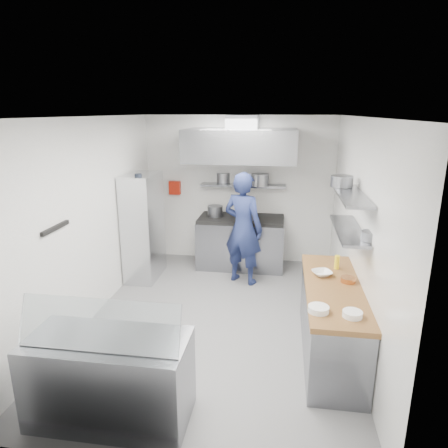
% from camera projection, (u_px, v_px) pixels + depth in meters
% --- Properties ---
extents(floor, '(5.00, 5.00, 0.00)m').
position_uv_depth(floor, '(218.00, 319.00, 5.70)').
color(floor, slate).
rests_on(floor, ground).
extents(ceiling, '(5.00, 5.00, 0.00)m').
position_uv_depth(ceiling, '(217.00, 117.00, 4.93)').
color(ceiling, silver).
rests_on(ceiling, wall_back).
extents(wall_back, '(3.60, 2.80, 0.02)m').
position_uv_depth(wall_back, '(239.00, 190.00, 7.69)').
color(wall_back, white).
rests_on(wall_back, floor).
extents(wall_front, '(3.60, 2.80, 0.02)m').
position_uv_depth(wall_front, '(162.00, 318.00, 2.94)').
color(wall_front, white).
rests_on(wall_front, floor).
extents(wall_left, '(2.80, 5.00, 0.02)m').
position_uv_depth(wall_left, '(90.00, 220.00, 5.57)').
color(wall_left, white).
rests_on(wall_left, floor).
extents(wall_right, '(2.80, 5.00, 0.02)m').
position_uv_depth(wall_right, '(357.00, 231.00, 5.06)').
color(wall_right, white).
rests_on(wall_right, floor).
extents(gas_range, '(1.60, 0.80, 0.90)m').
position_uv_depth(gas_range, '(241.00, 243.00, 7.56)').
color(gas_range, gray).
rests_on(gas_range, floor).
extents(cooktop, '(1.57, 0.78, 0.06)m').
position_uv_depth(cooktop, '(241.00, 219.00, 7.43)').
color(cooktop, black).
rests_on(cooktop, gas_range).
extents(stock_pot_left, '(0.29, 0.29, 0.20)m').
position_uv_depth(stock_pot_left, '(215.00, 211.00, 7.48)').
color(stock_pot_left, slate).
rests_on(stock_pot_left, cooktop).
extents(stock_pot_mid, '(0.34, 0.34, 0.24)m').
position_uv_depth(stock_pot_mid, '(246.00, 213.00, 7.25)').
color(stock_pot_mid, slate).
rests_on(stock_pot_mid, cooktop).
extents(over_range_shelf, '(1.60, 0.30, 0.04)m').
position_uv_depth(over_range_shelf, '(243.00, 185.00, 7.49)').
color(over_range_shelf, gray).
rests_on(over_range_shelf, wall_back).
extents(shelf_pot_a, '(0.27, 0.27, 0.18)m').
position_uv_depth(shelf_pot_a, '(224.00, 177.00, 7.70)').
color(shelf_pot_a, slate).
rests_on(shelf_pot_a, over_range_shelf).
extents(shelf_pot_b, '(0.32, 0.32, 0.22)m').
position_uv_depth(shelf_pot_b, '(260.00, 180.00, 7.32)').
color(shelf_pot_b, slate).
rests_on(shelf_pot_b, over_range_shelf).
extents(extractor_hood, '(1.90, 1.15, 0.55)m').
position_uv_depth(extractor_hood, '(241.00, 145.00, 6.89)').
color(extractor_hood, gray).
rests_on(extractor_hood, wall_back).
extents(hood_duct, '(0.55, 0.55, 0.24)m').
position_uv_depth(hood_duct, '(243.00, 122.00, 7.00)').
color(hood_duct, slate).
rests_on(hood_duct, extractor_hood).
extents(red_firebox, '(0.22, 0.10, 0.26)m').
position_uv_depth(red_firebox, '(175.00, 188.00, 7.81)').
color(red_firebox, '#AC1D0D').
rests_on(red_firebox, wall_back).
extents(chef, '(0.83, 0.70, 1.92)m').
position_uv_depth(chef, '(243.00, 228.00, 6.72)').
color(chef, '#1A234E').
rests_on(chef, floor).
extents(wire_rack, '(0.50, 0.90, 1.85)m').
position_uv_depth(wire_rack, '(144.00, 227.00, 6.94)').
color(wire_rack, silver).
rests_on(wire_rack, floor).
extents(rack_bin_a, '(0.17, 0.21, 0.19)m').
position_uv_depth(rack_bin_a, '(138.00, 239.00, 6.69)').
color(rack_bin_a, white).
rests_on(rack_bin_a, wire_rack).
extents(rack_bin_b, '(0.14, 0.18, 0.16)m').
position_uv_depth(rack_bin_b, '(145.00, 204.00, 6.96)').
color(rack_bin_b, yellow).
rests_on(rack_bin_b, wire_rack).
extents(rack_jar, '(0.12, 0.12, 0.18)m').
position_uv_depth(rack_jar, '(138.00, 179.00, 6.46)').
color(rack_jar, black).
rests_on(rack_jar, wire_rack).
extents(knife_strip, '(0.04, 0.55, 0.05)m').
position_uv_depth(knife_strip, '(55.00, 228.00, 4.67)').
color(knife_strip, black).
rests_on(knife_strip, wall_left).
extents(prep_counter_base, '(0.62, 2.00, 0.84)m').
position_uv_depth(prep_counter_base, '(331.00, 322.00, 4.80)').
color(prep_counter_base, gray).
rests_on(prep_counter_base, floor).
extents(prep_counter_top, '(0.65, 2.04, 0.06)m').
position_uv_depth(prep_counter_top, '(333.00, 288.00, 4.68)').
color(prep_counter_top, brown).
rests_on(prep_counter_top, prep_counter_base).
extents(plate_stack_a, '(0.21, 0.21, 0.06)m').
position_uv_depth(plate_stack_a, '(318.00, 309.00, 4.05)').
color(plate_stack_a, white).
rests_on(plate_stack_a, prep_counter_top).
extents(plate_stack_b, '(0.20, 0.20, 0.06)m').
position_uv_depth(plate_stack_b, '(352.00, 314.00, 3.95)').
color(plate_stack_b, white).
rests_on(plate_stack_b, prep_counter_top).
extents(copper_pan, '(0.18, 0.18, 0.06)m').
position_uv_depth(copper_pan, '(348.00, 280.00, 4.76)').
color(copper_pan, '#B96C34').
rests_on(copper_pan, prep_counter_top).
extents(squeeze_bottle, '(0.06, 0.06, 0.18)m').
position_uv_depth(squeeze_bottle, '(337.00, 262.00, 5.14)').
color(squeeze_bottle, yellow).
rests_on(squeeze_bottle, prep_counter_top).
extents(mixing_bowl, '(0.31, 0.31, 0.06)m').
position_uv_depth(mixing_bowl, '(322.00, 273.00, 4.95)').
color(mixing_bowl, white).
rests_on(mixing_bowl, prep_counter_top).
extents(wall_shelf_lower, '(0.30, 1.30, 0.04)m').
position_uv_depth(wall_shelf_lower, '(348.00, 230.00, 4.77)').
color(wall_shelf_lower, gray).
rests_on(wall_shelf_lower, wall_right).
extents(wall_shelf_upper, '(0.30, 1.30, 0.04)m').
position_uv_depth(wall_shelf_upper, '(351.00, 195.00, 4.65)').
color(wall_shelf_upper, gray).
rests_on(wall_shelf_upper, wall_right).
extents(shelf_pot_c, '(0.21, 0.21, 0.10)m').
position_uv_depth(shelf_pot_c, '(371.00, 236.00, 4.30)').
color(shelf_pot_c, slate).
rests_on(shelf_pot_c, wall_shelf_lower).
extents(shelf_pot_d, '(0.28, 0.28, 0.14)m').
position_uv_depth(shelf_pot_d, '(342.00, 181.00, 5.06)').
color(shelf_pot_d, slate).
rests_on(shelf_pot_d, wall_shelf_upper).
extents(display_case, '(1.50, 0.70, 0.85)m').
position_uv_depth(display_case, '(110.00, 379.00, 3.78)').
color(display_case, gray).
rests_on(display_case, floor).
extents(display_glass, '(1.47, 0.19, 0.42)m').
position_uv_depth(display_glass, '(99.00, 325.00, 3.49)').
color(display_glass, silver).
rests_on(display_glass, display_case).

